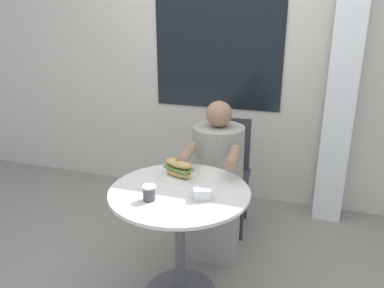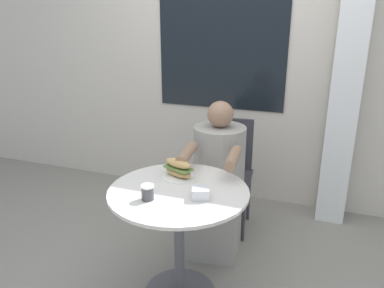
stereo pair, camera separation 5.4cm
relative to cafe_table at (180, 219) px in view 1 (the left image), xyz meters
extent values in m
cube|color=beige|center=(0.00, 1.49, 0.87)|extent=(8.00, 0.08, 2.80)
cube|color=black|center=(-0.18, 1.45, 1.05)|extent=(1.13, 0.01, 1.46)
cube|color=silver|center=(0.85, 1.32, 0.67)|extent=(0.22, 0.22, 2.40)
cylinder|color=beige|center=(0.00, 0.00, 0.17)|extent=(0.79, 0.79, 0.02)
cylinder|color=#515156|center=(0.00, 0.00, -0.17)|extent=(0.06, 0.06, 0.67)
cube|color=#333338|center=(0.06, 0.85, -0.09)|extent=(0.41, 0.41, 0.02)
cube|color=#333338|center=(0.04, 1.02, 0.13)|extent=(0.35, 0.06, 0.42)
cylinder|color=#333338|center=(0.24, 0.70, -0.31)|extent=(0.03, 0.03, 0.43)
cylinder|color=#333338|center=(-0.09, 0.67, -0.31)|extent=(0.03, 0.03, 0.43)
cylinder|color=#333338|center=(0.21, 1.03, -0.31)|extent=(0.03, 0.03, 0.43)
cylinder|color=#333338|center=(-0.12, 1.00, -0.31)|extent=(0.03, 0.03, 0.43)
cube|color=gray|center=(0.06, 0.56, -0.30)|extent=(0.39, 0.48, 0.45)
cylinder|color=gray|center=(0.06, 0.63, 0.15)|extent=(0.36, 0.36, 0.46)
sphere|color=#8E6B51|center=(0.06, 0.63, 0.47)|extent=(0.18, 0.18, 0.18)
cylinder|color=#8E6B51|center=(0.23, 0.32, 0.29)|extent=(0.09, 0.30, 0.07)
cylinder|color=#8E6B51|center=(-0.06, 0.29, 0.29)|extent=(0.09, 0.30, 0.07)
cylinder|color=white|center=(-0.06, 0.16, 0.19)|extent=(0.20, 0.20, 0.01)
ellipsoid|color=tan|center=(-0.06, 0.16, 0.22)|extent=(0.20, 0.14, 0.05)
cube|color=olive|center=(-0.06, 0.16, 0.25)|extent=(0.19, 0.14, 0.01)
ellipsoid|color=tan|center=(-0.06, 0.16, 0.28)|extent=(0.20, 0.14, 0.05)
cylinder|color=#424247|center=(-0.11, -0.16, 0.22)|extent=(0.07, 0.07, 0.07)
cylinder|color=white|center=(-0.11, -0.16, 0.26)|extent=(0.07, 0.07, 0.01)
cube|color=silver|center=(0.15, -0.05, 0.21)|extent=(0.12, 0.12, 0.06)
camera|label=1|loc=(0.67, -1.77, 1.11)|focal=35.00mm
camera|label=2|loc=(0.72, -1.76, 1.11)|focal=35.00mm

